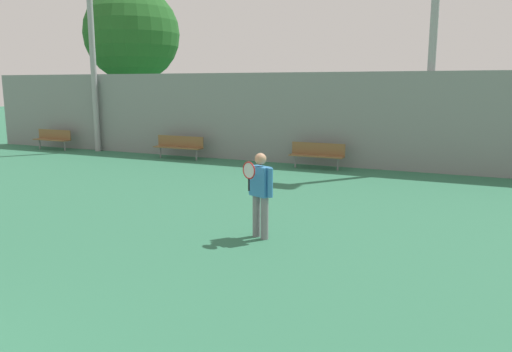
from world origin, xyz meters
TOP-DOWN VIEW (x-y plane):
  - tennis_player at (1.26, 6.50)m, footprint 0.55×0.50m
  - bench_courtside_near at (-0.10, 14.24)m, footprint 1.83×0.40m
  - bench_courtside_far at (-5.51, 14.24)m, footprint 1.98×0.40m
  - bench_adjacent_court at (-11.87, 14.24)m, footprint 1.79×0.40m
  - light_pole_far_right at (-9.80, 14.66)m, footprint 0.90×0.60m
  - back_fence at (0.00, 14.89)m, footprint 30.86×0.06m
  - tree_green_broad at (-13.11, 21.48)m, footprint 5.20×5.20m

SIDE VIEW (x-z plane):
  - bench_adjacent_court at x=-11.87m, z-range 0.10..0.94m
  - bench_courtside_near at x=-0.10m, z-range 0.10..0.94m
  - bench_courtside_far at x=-5.51m, z-range 0.10..0.94m
  - tennis_player at x=1.26m, z-range 0.11..1.67m
  - back_fence at x=0.00m, z-range 0.00..3.16m
  - tree_green_broad at x=-13.11m, z-range 1.41..9.47m
  - light_pole_far_right at x=-9.80m, z-range 0.95..10.55m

